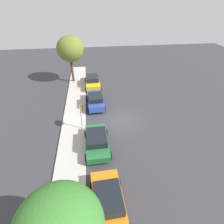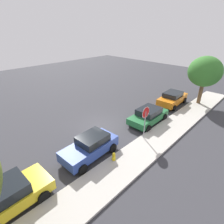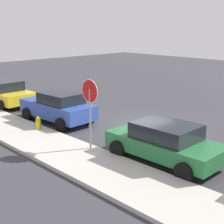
% 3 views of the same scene
% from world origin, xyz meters
% --- Properties ---
extents(ground_plane, '(60.00, 60.00, 0.00)m').
position_xyz_m(ground_plane, '(0.00, 0.00, 0.00)').
color(ground_plane, '#38383D').
extents(sidewalk_curb, '(32.00, 2.32, 0.14)m').
position_xyz_m(sidewalk_curb, '(0.00, 4.71, 0.07)').
color(sidewalk_curb, beige).
rests_on(sidewalk_curb, ground_plane).
extents(stop_sign, '(0.87, 0.08, 2.76)m').
position_xyz_m(stop_sign, '(-1.00, 3.85, 1.92)').
color(stop_sign, gray).
rests_on(stop_sign, ground_plane).
extents(parked_car_green, '(4.16, 2.11, 1.38)m').
position_xyz_m(parked_car_green, '(-3.50, 2.58, 0.72)').
color(parked_car_green, '#236B38').
rests_on(parked_car_green, ground_plane).
extents(parked_car_blue, '(4.03, 2.09, 1.51)m').
position_xyz_m(parked_car_blue, '(3.10, 2.40, 0.77)').
color(parked_car_blue, '#2D479E').
rests_on(parked_car_blue, ground_plane).
extents(parked_car_orange, '(4.22, 2.15, 1.48)m').
position_xyz_m(parked_car_orange, '(-8.80, 2.19, 0.77)').
color(parked_car_orange, orange).
rests_on(parked_car_orange, ground_plane).
extents(parked_car_yellow, '(4.53, 2.20, 1.45)m').
position_xyz_m(parked_car_yellow, '(8.49, 2.55, 0.74)').
color(parked_car_yellow, yellow).
rests_on(parked_car_yellow, ground_plane).
extents(street_tree_mid_block, '(3.57, 3.57, 6.44)m').
position_xyz_m(street_tree_mid_block, '(10.12, 5.17, 4.73)').
color(street_tree_mid_block, '#513823').
rests_on(street_tree_mid_block, ground_plane).
extents(fire_hydrant, '(0.30, 0.22, 0.72)m').
position_xyz_m(fire_hydrant, '(2.45, 3.95, 0.36)').
color(fire_hydrant, gold).
rests_on(fire_hydrant, ground_plane).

